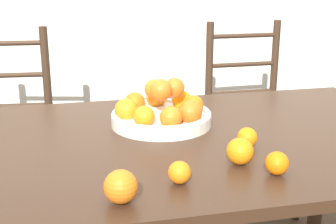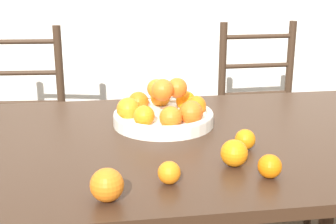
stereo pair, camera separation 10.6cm
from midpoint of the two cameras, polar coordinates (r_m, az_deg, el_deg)
name	(u,v)px [view 1 (the left image)]	position (r m, az deg, el deg)	size (l,w,h in m)	color
dining_table	(205,159)	(1.61, 2.68, -5.82)	(1.59, 1.02, 0.73)	#382316
fruit_bowl	(162,112)	(1.67, -2.61, -0.02)	(0.36, 0.36, 0.17)	silver
orange_loose_0	(247,137)	(1.48, 7.60, -3.12)	(0.06, 0.06, 0.06)	orange
orange_loose_1	(180,172)	(1.22, -1.09, -7.42)	(0.06, 0.06, 0.06)	orange
orange_loose_2	(277,163)	(1.30, 10.85, -6.19)	(0.06, 0.06, 0.06)	orange
orange_loose_3	(240,151)	(1.35, 6.53, -4.80)	(0.08, 0.08, 0.08)	orange
orange_loose_4	(121,187)	(1.14, -8.49, -9.04)	(0.08, 0.08, 0.08)	orange
chair_left	(7,143)	(2.39, -20.21, -3.56)	(0.45, 0.44, 1.00)	#382619
chair_right	(250,125)	(2.53, 8.73, -1.54)	(0.42, 0.40, 1.00)	#382619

